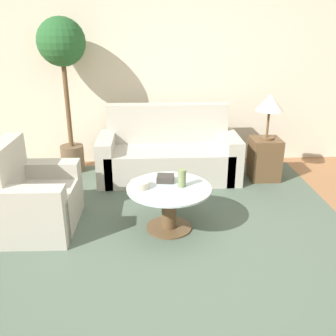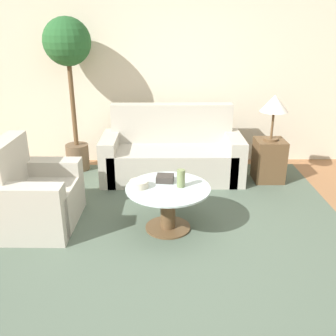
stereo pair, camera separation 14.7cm
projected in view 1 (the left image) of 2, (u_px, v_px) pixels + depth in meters
ground_plane at (173, 263)px, 3.20m from camera, size 14.00×14.00×0.00m
wall_back at (161, 71)px, 5.17m from camera, size 10.00×0.06×2.60m
rug at (169, 228)px, 3.74m from camera, size 3.66×3.60×0.01m
sofa_main at (168, 155)px, 4.92m from camera, size 1.80×0.77×0.93m
armchair at (32, 201)px, 3.66m from camera, size 0.73×0.90×0.89m
coffee_table at (169, 202)px, 3.64m from camera, size 0.82×0.82×0.45m
side_table at (264, 159)px, 4.85m from camera, size 0.37×0.37×0.54m
table_lamp at (270, 104)px, 4.59m from camera, size 0.34×0.34×0.57m
potted_plant at (63, 61)px, 4.67m from camera, size 0.60×0.60×2.00m
vase at (182, 178)px, 3.57m from camera, size 0.08×0.08×0.17m
bowl at (140, 184)px, 3.56m from camera, size 0.18×0.18×0.07m
book_stack at (165, 178)px, 3.70m from camera, size 0.18×0.16×0.06m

